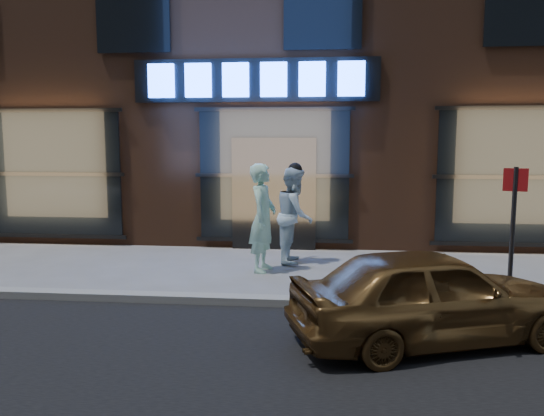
{
  "coord_description": "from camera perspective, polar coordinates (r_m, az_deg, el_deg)",
  "views": [
    {
      "loc": [
        1.08,
        -7.33,
        2.36
      ],
      "look_at": [
        0.19,
        1.6,
        1.2
      ],
      "focal_mm": 35.0,
      "sensor_mm": 36.0,
      "label": 1
    }
  ],
  "objects": [
    {
      "name": "man_cap",
      "position": [
        10.19,
        2.47,
        -0.76
      ],
      "size": [
        0.73,
        0.92,
        1.84
      ],
      "primitive_type": "imported",
      "rotation": [
        0.0,
        0.0,
        1.54
      ],
      "color": "white",
      "rests_on": "ground"
    },
    {
      "name": "ground",
      "position": [
        7.78,
        -2.62,
        -10.31
      ],
      "size": [
        90.0,
        90.0,
        0.0
      ],
      "primitive_type": "plane",
      "color": "slate",
      "rests_on": "ground"
    },
    {
      "name": "sign_post",
      "position": [
        8.09,
        24.49,
        -1.53
      ],
      "size": [
        0.31,
        0.12,
        1.99
      ],
      "rotation": [
        0.0,
        0.0,
        -0.3
      ],
      "color": "#262628",
      "rests_on": "ground"
    },
    {
      "name": "curb",
      "position": [
        7.76,
        -2.62,
        -9.89
      ],
      "size": [
        60.0,
        0.25,
        0.12
      ],
      "primitive_type": "cube",
      "color": "gray",
      "rests_on": "ground"
    },
    {
      "name": "gold_sedan",
      "position": [
        6.51,
        16.83,
        -8.97
      ],
      "size": [
        3.58,
        2.36,
        1.13
      ],
      "primitive_type": "imported",
      "rotation": [
        0.0,
        0.0,
        1.91
      ],
      "color": "brown",
      "rests_on": "ground"
    },
    {
      "name": "storefront_building",
      "position": [
        15.61,
        1.7,
        17.66
      ],
      "size": [
        30.2,
        8.28,
        10.3
      ],
      "color": "#54301E",
      "rests_on": "ground"
    },
    {
      "name": "man_bowtie",
      "position": [
        9.48,
        -0.99,
        -1.06
      ],
      "size": [
        0.57,
        0.77,
        1.94
      ],
      "primitive_type": "imported",
      "rotation": [
        0.0,
        0.0,
        1.41
      ],
      "color": "#B9F4D4",
      "rests_on": "ground"
    }
  ]
}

